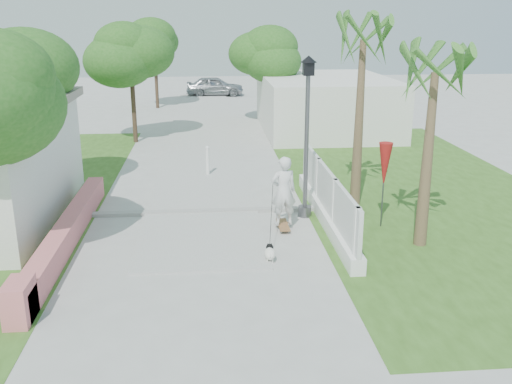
{
  "coord_description": "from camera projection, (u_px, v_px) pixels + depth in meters",
  "views": [
    {
      "loc": [
        0.22,
        -9.52,
        5.41
      ],
      "look_at": [
        1.42,
        4.38,
        1.1
      ],
      "focal_mm": 40.0,
      "sensor_mm": 36.0,
      "label": 1
    }
  ],
  "objects": [
    {
      "name": "palm_far",
      "position": [
        363.0,
        51.0,
        15.89
      ],
      "size": [
        1.8,
        1.8,
        5.3
      ],
      "color": "brown",
      "rests_on": "ground"
    },
    {
      "name": "grass_right",
      "position": [
        414.0,
        187.0,
        18.84
      ],
      "size": [
        8.0,
        20.0,
        0.01
      ],
      "primitive_type": "cube",
      "color": "#34591C",
      "rests_on": "ground"
    },
    {
      "name": "tree_path_left",
      "position": [
        131.0,
        55.0,
        24.48
      ],
      "size": [
        3.4,
        3.4,
        5.23
      ],
      "color": "#4C3826",
      "rests_on": "ground"
    },
    {
      "name": "path_strip",
      "position": [
        203.0,
        124.0,
        29.67
      ],
      "size": [
        3.2,
        36.0,
        0.06
      ],
      "primitive_type": "cube",
      "color": "#B7B7B2",
      "rests_on": "ground"
    },
    {
      "name": "lattice_fence",
      "position": [
        326.0,
        203.0,
        15.53
      ],
      "size": [
        0.35,
        7.0,
        1.5
      ],
      "color": "white",
      "rests_on": "ground"
    },
    {
      "name": "pink_wall",
      "position": [
        63.0,
        239.0,
        13.66
      ],
      "size": [
        0.45,
        8.2,
        0.8
      ],
      "color": "#D36C6C",
      "rests_on": "ground"
    },
    {
      "name": "patio_umbrella",
      "position": [
        385.0,
        166.0,
        14.83
      ],
      "size": [
        0.36,
        0.36,
        2.3
      ],
      "color": "#59595E",
      "rests_on": "ground"
    },
    {
      "name": "ground",
      "position": [
        200.0,
        319.0,
        10.65
      ],
      "size": [
        90.0,
        90.0,
        0.0
      ],
      "primitive_type": "plane",
      "color": "#B7B7B2",
      "rests_on": "ground"
    },
    {
      "name": "building_right",
      "position": [
        325.0,
        104.0,
        27.89
      ],
      "size": [
        6.0,
        8.0,
        2.6
      ],
      "primitive_type": "cube",
      "color": "silver",
      "rests_on": "ground"
    },
    {
      "name": "skateboarder",
      "position": [
        277.0,
        202.0,
        14.44
      ],
      "size": [
        0.96,
        2.42,
        1.97
      ],
      "rotation": [
        0.0,
        0.0,
        3.31
      ],
      "color": "olive",
      "rests_on": "ground"
    },
    {
      "name": "street_lamp",
      "position": [
        307.0,
        132.0,
        15.4
      ],
      "size": [
        0.44,
        0.44,
        4.44
      ],
      "color": "#59595E",
      "rests_on": "ground"
    },
    {
      "name": "parked_car",
      "position": [
        215.0,
        86.0,
        40.31
      ],
      "size": [
        4.02,
        1.64,
        1.36
      ],
      "primitive_type": "imported",
      "rotation": [
        0.0,
        0.0,
        1.56
      ],
      "color": "#A6A9AD",
      "rests_on": "ground"
    },
    {
      "name": "palm_near",
      "position": [
        434.0,
        83.0,
        12.97
      ],
      "size": [
        1.8,
        1.8,
        4.7
      ],
      "color": "brown",
      "rests_on": "ground"
    },
    {
      "name": "tree_path_right",
      "position": [
        265.0,
        56.0,
        28.9
      ],
      "size": [
        3.0,
        3.0,
        4.79
      ],
      "color": "#4C3826",
      "rests_on": "ground"
    },
    {
      "name": "tree_left_mid",
      "position": [
        17.0,
        82.0,
        17.23
      ],
      "size": [
        3.2,
        3.2,
        4.85
      ],
      "color": "#4C3826",
      "rests_on": "ground"
    },
    {
      "name": "curb",
      "position": [
        202.0,
        212.0,
        16.34
      ],
      "size": [
        6.5,
        0.25,
        0.1
      ],
      "primitive_type": "cube",
      "color": "#999993",
      "rests_on": "ground"
    },
    {
      "name": "bollard",
      "position": [
        208.0,
        160.0,
        20.01
      ],
      "size": [
        0.14,
        0.14,
        1.09
      ],
      "color": "white",
      "rests_on": "ground"
    },
    {
      "name": "dog",
      "position": [
        270.0,
        253.0,
        13.1
      ],
      "size": [
        0.28,
        0.57,
        0.39
      ],
      "rotation": [
        0.0,
        0.0,
        -0.08
      ],
      "color": "white",
      "rests_on": "ground"
    },
    {
      "name": "tree_path_far",
      "position": [
        155.0,
        44.0,
        34.02
      ],
      "size": [
        3.2,
        3.2,
        5.17
      ],
      "color": "#4C3826",
      "rests_on": "ground"
    }
  ]
}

